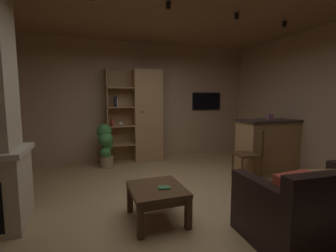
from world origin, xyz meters
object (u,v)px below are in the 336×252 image
object	(u,v)px
kitchen_bar_counter	(273,144)
table_book_0	(164,188)
leather_couch	(320,210)
bookshelf_cabinet	(144,116)
dining_chair	(251,150)
potted_floor_plant	(106,143)
wall_mounted_tv	(206,101)
tissue_box	(269,117)
coffee_table	(157,194)

from	to	relation	value
kitchen_bar_counter	table_book_0	bearing A→B (deg)	-155.54
leather_couch	bookshelf_cabinet	bearing A→B (deg)	104.99
dining_chair	potted_floor_plant	distance (m)	2.95
potted_floor_plant	wall_mounted_tv	distance (m)	2.87
kitchen_bar_counter	leather_couch	xyz separation A→B (m)	(-1.40, -2.15, -0.22)
wall_mounted_tv	tissue_box	bearing A→B (deg)	-71.42
kitchen_bar_counter	table_book_0	xyz separation A→B (m)	(-2.83, -1.29, -0.10)
bookshelf_cabinet	tissue_box	world-z (taller)	bookshelf_cabinet
tissue_box	bookshelf_cabinet	bearing A→B (deg)	147.59
coffee_table	bookshelf_cabinet	bearing A→B (deg)	79.66
coffee_table	table_book_0	xyz separation A→B (m)	(0.07, -0.07, 0.09)
coffee_table	dining_chair	size ratio (longest dim) A/B	0.76
bookshelf_cabinet	leather_couch	size ratio (longest dim) A/B	1.36
kitchen_bar_counter	wall_mounted_tv	xyz separation A→B (m)	(-0.62, 1.78, 0.89)
kitchen_bar_counter	wall_mounted_tv	distance (m)	2.08
potted_floor_plant	table_book_0	bearing A→B (deg)	-79.43
kitchen_bar_counter	coffee_table	bearing A→B (deg)	-157.22
potted_floor_plant	bookshelf_cabinet	bearing A→B (deg)	18.39
kitchen_bar_counter	wall_mounted_tv	size ratio (longest dim) A/B	1.91
dining_chair	coffee_table	bearing A→B (deg)	-156.91
tissue_box	dining_chair	distance (m)	1.06
kitchen_bar_counter	leather_couch	world-z (taller)	kitchen_bar_counter
potted_floor_plant	wall_mounted_tv	bearing A→B (deg)	10.86
leather_couch	wall_mounted_tv	world-z (taller)	wall_mounted_tv
leather_couch	dining_chair	bearing A→B (deg)	72.84
bookshelf_cabinet	table_book_0	bearing A→B (deg)	-98.76
tissue_box	wall_mounted_tv	distance (m)	1.82
table_book_0	potted_floor_plant	world-z (taller)	potted_floor_plant
bookshelf_cabinet	potted_floor_plant	size ratio (longest dim) A/B	2.26
tissue_box	leather_couch	world-z (taller)	tissue_box
tissue_box	kitchen_bar_counter	bearing A→B (deg)	-58.51
table_book_0	wall_mounted_tv	distance (m)	3.91
dining_chair	leather_couch	bearing A→B (deg)	-107.16
bookshelf_cabinet	tissue_box	size ratio (longest dim) A/B	17.91
leather_couch	table_book_0	distance (m)	1.68
kitchen_bar_counter	leather_couch	bearing A→B (deg)	-123.00
bookshelf_cabinet	dining_chair	bearing A→B (deg)	-50.82
potted_floor_plant	wall_mounted_tv	world-z (taller)	wall_mounted_tv
tissue_box	table_book_0	xyz separation A→B (m)	(-2.78, -1.37, -0.68)
table_book_0	bookshelf_cabinet	bearing A→B (deg)	81.24
table_book_0	wall_mounted_tv	size ratio (longest dim) A/B	0.17
leather_couch	coffee_table	bearing A→B (deg)	148.25
table_book_0	tissue_box	bearing A→B (deg)	26.28
coffee_table	potted_floor_plant	distance (m)	2.52
potted_floor_plant	wall_mounted_tv	xyz separation A→B (m)	(2.69, 0.52, 0.88)
coffee_table	dining_chair	bearing A→B (deg)	23.09
potted_floor_plant	dining_chair	bearing A→B (deg)	-32.96
kitchen_bar_counter	tissue_box	distance (m)	0.59
table_book_0	potted_floor_plant	bearing A→B (deg)	100.57
wall_mounted_tv	bookshelf_cabinet	bearing A→B (deg)	-173.22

